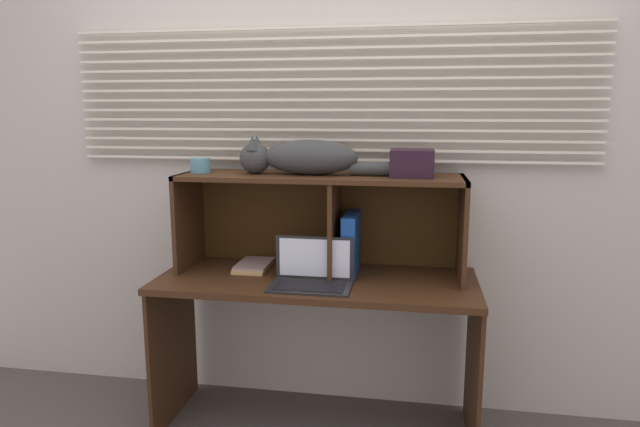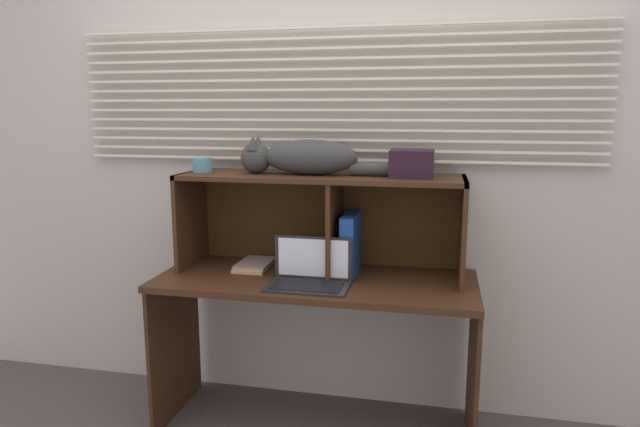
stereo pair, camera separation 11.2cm
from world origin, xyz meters
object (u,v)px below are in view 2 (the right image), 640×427
object	(u,v)px
cat	(302,157)
book_stack	(255,265)
laptop	(309,276)
small_basket	(202,165)
storage_box	(412,163)
binder_upright	(351,244)

from	to	relation	value
cat	book_stack	xyz separation A→B (m)	(-0.24, -0.00, -0.52)
laptop	cat	bearing A→B (deg)	111.05
cat	laptop	size ratio (longest dim) A/B	2.09
small_basket	storage_box	xyz separation A→B (m)	(0.99, 0.00, 0.03)
book_stack	small_basket	world-z (taller)	small_basket
laptop	small_basket	xyz separation A→B (m)	(-0.57, 0.21, 0.45)
small_basket	cat	bearing A→B (deg)	0.00
book_stack	storage_box	size ratio (longest dim) A/B	1.23
cat	small_basket	distance (m)	0.49
cat	book_stack	size ratio (longest dim) A/B	3.14
cat	storage_box	size ratio (longest dim) A/B	3.85
laptop	storage_box	size ratio (longest dim) A/B	1.84
book_stack	small_basket	distance (m)	0.54
binder_upright	storage_box	world-z (taller)	storage_box
laptop	small_basket	bearing A→B (deg)	159.64
binder_upright	storage_box	xyz separation A→B (m)	(0.27, 0.00, 0.38)
small_basket	storage_box	bearing A→B (deg)	0.00
binder_upright	small_basket	distance (m)	0.81
book_stack	small_basket	bearing A→B (deg)	179.19
laptop	book_stack	size ratio (longest dim) A/B	1.50
small_basket	laptop	bearing A→B (deg)	-20.36
small_basket	storage_box	distance (m)	0.99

